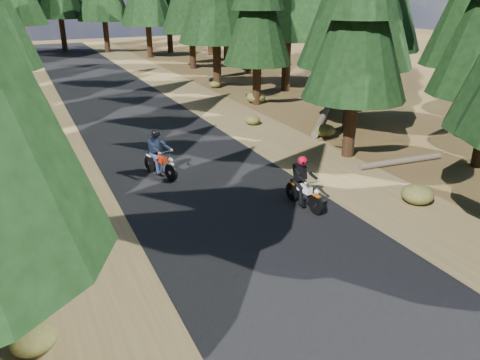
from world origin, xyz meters
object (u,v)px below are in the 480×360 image
object	(u,v)px
rider_lead	(304,191)
rider_follow	(160,161)
log_near	(323,118)
log_far	(401,161)

from	to	relation	value
rider_lead	rider_follow	bearing A→B (deg)	-58.51
log_near	rider_follow	distance (m)	10.18
log_near	rider_lead	bearing A→B (deg)	-176.61
log_far	rider_lead	world-z (taller)	rider_lead
log_near	rider_lead	world-z (taller)	rider_lead
log_far	rider_follow	xyz separation A→B (m)	(-8.42, 2.59, 0.44)
log_near	rider_follow	bearing A→B (deg)	153.55
rider_lead	rider_follow	xyz separation A→B (m)	(-3.13, 4.23, 0.04)
rider_follow	log_near	bearing A→B (deg)	-176.69
log_far	rider_lead	distance (m)	5.55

